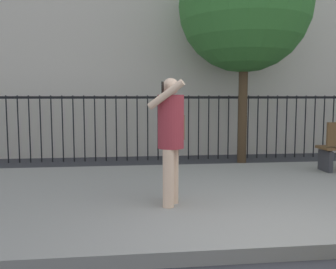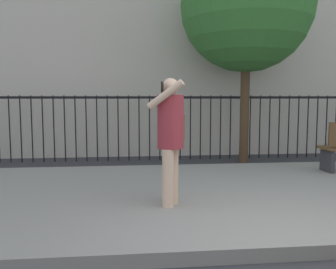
{
  "view_description": "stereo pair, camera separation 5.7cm",
  "coord_description": "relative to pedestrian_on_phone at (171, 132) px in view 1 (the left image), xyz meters",
  "views": [
    {
      "loc": [
        -1.74,
        -3.27,
        1.57
      ],
      "look_at": [
        -1.13,
        1.8,
        1.05
      ],
      "focal_mm": 39.99,
      "sensor_mm": 36.0,
      "label": 1
    },
    {
      "loc": [
        -1.68,
        -3.27,
        1.57
      ],
      "look_at": [
        -1.13,
        1.8,
        1.05
      ],
      "focal_mm": 39.99,
      "sensor_mm": 36.0,
      "label": 2
    }
  ],
  "objects": [
    {
      "name": "ground_plane",
      "position": [
        1.12,
        -1.52,
        -1.11
      ],
      "size": [
        60.0,
        60.0,
        0.0
      ],
      "primitive_type": "plane",
      "color": "#333338"
    },
    {
      "name": "sidewalk",
      "position": [
        1.12,
        0.68,
        -1.04
      ],
      "size": [
        28.0,
        4.4,
        0.15
      ],
      "primitive_type": "cube",
      "color": "gray",
      "rests_on": "ground"
    },
    {
      "name": "iron_fence",
      "position": [
        1.12,
        4.38,
        -0.09
      ],
      "size": [
        12.03,
        0.04,
        1.6
      ],
      "color": "black",
      "rests_on": "ground"
    },
    {
      "name": "pedestrian_on_phone",
      "position": [
        0.0,
        0.0,
        0.0
      ],
      "size": [
        0.56,
        0.72,
        1.66
      ],
      "color": "beige",
      "rests_on": "sidewalk"
    },
    {
      "name": "street_tree_mid",
      "position": [
        2.19,
        3.78,
        2.54
      ],
      "size": [
        3.06,
        3.06,
        5.19
      ],
      "color": "#4C3823",
      "rests_on": "ground"
    }
  ]
}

